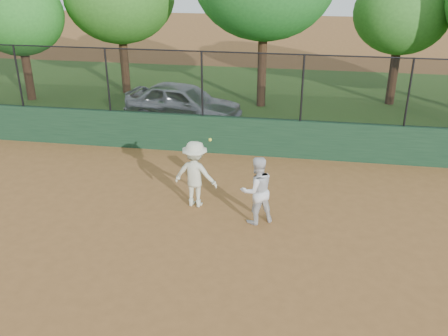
% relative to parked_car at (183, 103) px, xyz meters
% --- Properties ---
extents(ground, '(80.00, 80.00, 0.00)m').
position_rel_parked_car_xyz_m(ground, '(1.79, -8.71, -0.74)').
color(ground, brown).
rests_on(ground, ground).
extents(back_wall, '(26.00, 0.20, 1.20)m').
position_rel_parked_car_xyz_m(back_wall, '(1.79, -2.71, -0.14)').
color(back_wall, '#1C3E25').
rests_on(back_wall, ground).
extents(grass_strip, '(36.00, 12.00, 0.01)m').
position_rel_parked_car_xyz_m(grass_strip, '(1.79, 3.29, -0.74)').
color(grass_strip, '#284C18').
rests_on(grass_strip, ground).
extents(parked_car, '(4.61, 2.61, 1.48)m').
position_rel_parked_car_xyz_m(parked_car, '(0.00, 0.00, 0.00)').
color(parked_car, '#A3A8AC').
rests_on(parked_car, ground).
extents(player_second, '(1.01, 0.94, 1.66)m').
position_rel_parked_car_xyz_m(player_second, '(3.41, -6.82, 0.09)').
color(player_second, silver).
rests_on(player_second, ground).
extents(player_main, '(1.19, 0.80, 1.91)m').
position_rel_parked_car_xyz_m(player_main, '(1.82, -6.24, 0.12)').
color(player_main, beige).
rests_on(player_main, ground).
extents(fence_assembly, '(26.00, 0.06, 2.00)m').
position_rel_parked_car_xyz_m(fence_assembly, '(1.76, -2.71, 1.50)').
color(fence_assembly, black).
rests_on(fence_assembly, back_wall).
extents(tree_0, '(3.63, 3.30, 5.01)m').
position_rel_parked_car_xyz_m(tree_0, '(-7.11, 1.86, 2.68)').
color(tree_0, '#472B19').
rests_on(tree_0, ground).
extents(tree_3, '(3.69, 3.35, 5.22)m').
position_rel_parked_car_xyz_m(tree_3, '(7.86, 3.67, 2.87)').
color(tree_3, '#3C2414').
rests_on(tree_3, ground).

